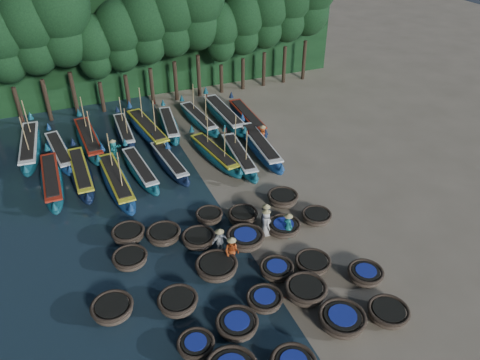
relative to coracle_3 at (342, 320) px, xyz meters
name	(u,v)px	position (x,y,z in m)	size (l,w,h in m)	color
ground	(233,226)	(-1.90, 9.05, -0.44)	(120.00, 120.00, 0.00)	gray
foliage_wall	(138,41)	(-1.90, 32.55, 4.56)	(40.00, 3.00, 10.00)	black
coracle_3	(342,320)	(0.00, 0.00, 0.00)	(2.65, 2.65, 0.76)	brown
coracle_4	(388,313)	(2.32, -0.49, -0.05)	(2.07, 2.07, 0.68)	brown
coracle_5	(196,345)	(-6.86, 1.39, -0.07)	(1.86, 1.86, 0.64)	brown
coracle_6	(237,324)	(-4.70, 1.72, -0.04)	(2.53, 2.53, 0.69)	brown
coracle_7	(265,300)	(-2.83, 2.62, -0.07)	(2.10, 2.10, 0.64)	brown
coracle_8	(306,291)	(-0.69, 2.26, 0.04)	(2.21, 2.21, 0.84)	brown
coracle_9	(365,274)	(2.84, 2.08, -0.02)	(2.34, 2.34, 0.72)	brown
coracle_10	(112,309)	(-9.95, 4.97, -0.01)	(2.13, 2.13, 0.74)	brown
coracle_11	(178,302)	(-6.88, 4.11, -0.01)	(2.05, 2.05, 0.76)	brown
coracle_12	(217,267)	(-4.24, 5.68, 0.00)	(2.34, 2.34, 0.77)	brown
coracle_13	(277,269)	(-1.31, 4.30, -0.06)	(1.97, 1.97, 0.65)	brown
coracle_14	(313,263)	(0.73, 3.95, -0.07)	(2.10, 2.10, 0.65)	brown
coracle_15	(130,259)	(-8.41, 8.21, -0.06)	(2.04, 2.04, 0.67)	brown
coracle_16	(199,239)	(-4.37, 8.30, -0.03)	(2.39, 2.39, 0.72)	brown
coracle_17	(245,239)	(-1.90, 7.16, 0.05)	(2.75, 2.75, 0.84)	brown
coracle_18	(283,227)	(0.68, 7.34, -0.04)	(2.09, 2.09, 0.69)	brown
coracle_19	(317,217)	(3.07, 7.47, -0.07)	(1.96, 1.96, 0.65)	brown
coracle_20	(128,234)	(-8.05, 10.31, -0.01)	(2.37, 2.37, 0.75)	brown
coracle_21	(164,235)	(-6.15, 9.43, 0.00)	(2.05, 2.05, 0.76)	brown
coracle_22	(209,216)	(-3.06, 10.12, -0.05)	(2.00, 2.00, 0.68)	brown
coracle_23	(243,215)	(-1.07, 9.41, -0.08)	(2.29, 2.29, 0.63)	brown
coracle_24	(283,198)	(1.99, 9.94, 0.01)	(2.24, 2.24, 0.78)	brown
long_boat_1	(52,180)	(-11.73, 17.91, 0.13)	(1.58, 8.43, 1.48)	#104C5D
long_boat_2	(81,173)	(-9.77, 18.10, 0.12)	(1.50, 8.26, 1.45)	#0D1C32
long_boat_3	(116,181)	(-7.68, 16.05, 0.15)	(1.93, 8.67, 3.68)	navy
long_boat_4	(140,169)	(-5.81, 17.04, 0.07)	(1.95, 7.50, 1.32)	#104C5D
long_boat_5	(169,162)	(-3.60, 17.24, 0.06)	(1.93, 7.40, 1.31)	#0D1C32
long_boat_6	(214,154)	(-0.17, 16.95, 0.09)	(2.51, 7.79, 3.34)	#104C5D
long_boat_7	(239,156)	(1.42, 15.96, 0.10)	(2.08, 7.91, 3.37)	#104C5D
long_boat_8	(260,146)	(3.48, 16.63, 0.15)	(2.14, 8.76, 1.55)	navy
long_boat_9	(30,146)	(-12.90, 23.50, 0.18)	(2.31, 9.18, 3.91)	#104C5D
long_boat_10	(60,152)	(-10.87, 21.88, 0.08)	(2.26, 7.76, 1.37)	navy
long_boat_11	(89,140)	(-8.56, 22.90, 0.16)	(1.89, 8.81, 3.74)	#104C5D
long_boat_12	(124,131)	(-5.65, 23.44, 0.05)	(1.53, 7.30, 3.10)	#0D1C32
long_boat_13	(148,129)	(-3.85, 22.78, 0.16)	(2.69, 8.86, 3.79)	navy
long_boat_14	(169,125)	(-1.93, 23.09, 0.06)	(2.23, 7.43, 1.32)	#104C5D
long_boat_15	(198,119)	(0.69, 23.19, 0.09)	(2.05, 7.75, 3.31)	#104C5D
long_boat_16	(224,115)	(2.93, 22.91, 0.18)	(1.80, 9.22, 1.62)	#104C5D
long_boat_17	(247,118)	(4.61, 21.70, 0.12)	(1.72, 8.30, 1.46)	#0D1C32
fisherman_0	(266,222)	(-0.38, 7.58, 0.49)	(0.62, 0.90, 1.96)	silver
fisherman_1	(288,225)	(0.68, 6.81, 0.49)	(0.62, 0.72, 1.85)	#1B7575
fisherman_2	(232,251)	(-3.21, 6.01, 0.49)	(1.08, 1.08, 1.97)	#AE4217
fisherman_3	(266,215)	(-0.02, 8.33, 0.36)	(1.12, 0.96, 1.70)	black
fisherman_4	(220,241)	(-3.49, 7.14, 0.43)	(0.98, 0.52, 1.81)	silver
fisherman_5	(114,150)	(-7.09, 19.92, 0.43)	(1.35, 1.52, 1.87)	#1B7575
fisherman_6	(263,134)	(4.29, 17.88, 0.40)	(0.77, 0.89, 1.74)	#AE4217
tree_2	(0,40)	(-13.30, 29.05, 6.88)	(4.51, 4.51, 10.63)	black
tree_3	(29,28)	(-11.00, 29.05, 7.56)	(4.92, 4.92, 11.60)	black
tree_4	(58,17)	(-8.70, 29.05, 8.23)	(5.34, 5.34, 12.58)	black
tree_5	(93,47)	(-6.40, 29.05, 5.53)	(3.68, 3.68, 8.68)	black
tree_6	(119,36)	(-4.10, 29.05, 6.21)	(4.09, 4.09, 9.65)	black
tree_7	(145,25)	(-1.80, 29.05, 6.88)	(4.51, 4.51, 10.63)	black
tree_8	(170,14)	(0.50, 29.05, 7.56)	(4.92, 4.92, 11.60)	black
tree_9	(195,3)	(2.80, 29.05, 8.23)	(5.34, 5.34, 12.58)	black
tree_10	(220,32)	(5.10, 29.05, 5.53)	(3.68, 3.68, 8.68)	black
tree_11	(243,22)	(7.40, 29.05, 6.21)	(4.09, 4.09, 9.65)	black
tree_12	(266,12)	(9.70, 29.05, 6.88)	(4.51, 4.51, 10.63)	black
tree_13	(288,2)	(12.00, 29.05, 7.56)	(4.92, 4.92, 11.60)	black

